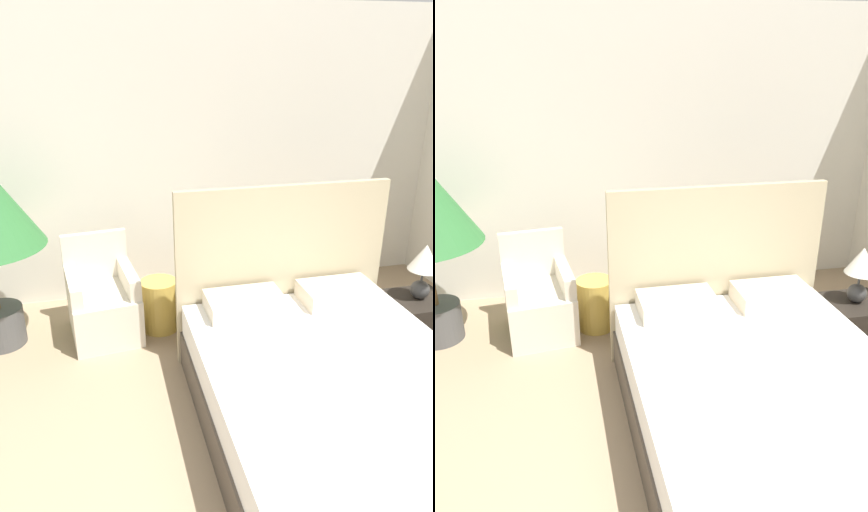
# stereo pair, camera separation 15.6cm
# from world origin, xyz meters

# --- Properties ---
(wall_back) EXTENTS (10.00, 0.06, 2.90)m
(wall_back) POSITION_xyz_m (0.00, 3.90, 1.45)
(wall_back) COLOR silver
(wall_back) RESTS_ON ground_plane
(bed) EXTENTS (1.78, 2.26, 1.48)m
(bed) POSITION_xyz_m (0.39, 1.44, 0.31)
(bed) COLOR #4C4238
(bed) RESTS_ON ground_plane
(armchair_near_window_left) EXTENTS (0.67, 0.77, 0.90)m
(armchair_near_window_left) POSITION_xyz_m (-1.08, 3.08, 0.28)
(armchair_near_window_left) COLOR beige
(armchair_near_window_left) RESTS_ON ground_plane
(armchair_near_window_right) EXTENTS (0.62, 0.73, 0.90)m
(armchair_near_window_right) POSITION_xyz_m (-0.06, 3.09, 0.28)
(armchair_near_window_right) COLOR beige
(armchair_near_window_right) RESTS_ON ground_plane
(nightstand) EXTENTS (0.49, 0.47, 0.49)m
(nightstand) POSITION_xyz_m (1.56, 2.19, 0.24)
(nightstand) COLOR black
(nightstand) RESTS_ON ground_plane
(table_lamp) EXTENTS (0.26, 0.26, 0.49)m
(table_lamp) POSITION_xyz_m (1.55, 2.20, 0.80)
(table_lamp) COLOR #333333
(table_lamp) RESTS_ON nightstand
(side_table) EXTENTS (0.34, 0.34, 0.49)m
(side_table) POSITION_xyz_m (-0.57, 3.05, 0.25)
(side_table) COLOR gold
(side_table) RESTS_ON ground_plane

